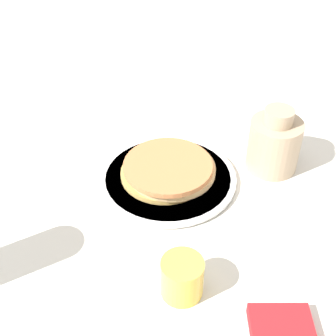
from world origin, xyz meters
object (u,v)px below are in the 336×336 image
object	(u,v)px
plate	(168,178)
cream_jug	(274,143)
juice_glass	(182,278)
pancake_stack	(168,169)

from	to	relation	value
plate	cream_jug	distance (m)	0.22
plate	cream_jug	xyz separation A→B (m)	(-0.06, -0.21, 0.05)
juice_glass	cream_jug	bearing A→B (deg)	-59.94
juice_glass	plate	bearing A→B (deg)	-23.63
plate	cream_jug	size ratio (longest dim) A/B	1.99
plate	pancake_stack	bearing A→B (deg)	-90.26
plate	juice_glass	distance (m)	0.27
pancake_stack	juice_glass	size ratio (longest dim) A/B	2.74
plate	juice_glass	size ratio (longest dim) A/B	4.02
cream_jug	plate	bearing A→B (deg)	74.36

